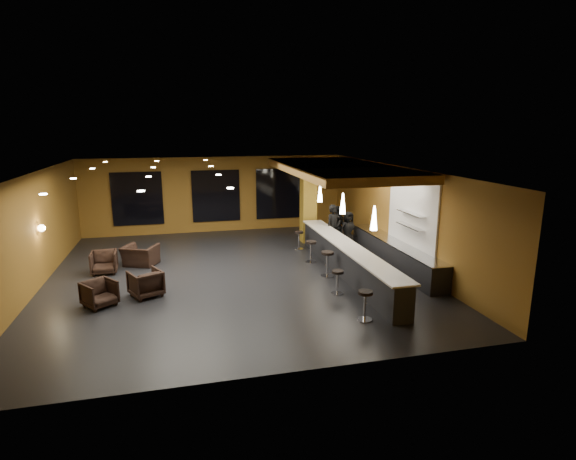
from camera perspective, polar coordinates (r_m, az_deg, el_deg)
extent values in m
cube|color=black|center=(15.40, -6.83, -5.71)|extent=(12.00, 13.00, 0.10)
cube|color=black|center=(14.65, -7.22, 7.74)|extent=(12.00, 13.00, 0.10)
cube|color=brown|center=(21.34, -9.16, 4.48)|extent=(12.00, 0.10, 3.50)
cube|color=brown|center=(8.70, -1.73, -8.10)|extent=(12.00, 0.10, 3.50)
cube|color=brown|center=(15.46, -29.87, -0.40)|extent=(0.10, 13.00, 3.50)
cube|color=brown|center=(16.72, 14.03, 1.88)|extent=(0.10, 13.00, 3.50)
cube|color=olive|center=(16.57, 6.37, 7.72)|extent=(3.60, 8.00, 0.28)
cube|color=black|center=(21.25, -18.59, 3.78)|extent=(2.20, 0.06, 2.40)
cube|color=black|center=(21.24, -9.13, 4.30)|extent=(2.20, 0.06, 2.40)
cube|color=black|center=(21.68, -1.18, 4.64)|extent=(2.20, 0.06, 2.40)
cube|color=white|center=(15.77, 15.47, 2.05)|extent=(0.06, 3.20, 2.40)
cube|color=black|center=(15.16, 7.45, -3.86)|extent=(0.60, 8.00, 1.00)
cube|color=beige|center=(15.01, 7.51, -1.94)|extent=(0.78, 8.10, 0.05)
cube|color=black|center=(16.41, 13.34, -3.04)|extent=(0.70, 6.00, 0.86)
cube|color=silver|center=(16.30, 13.43, -1.50)|extent=(0.72, 6.00, 0.03)
cube|color=silver|center=(15.61, 15.28, 0.46)|extent=(0.30, 1.50, 0.03)
cube|color=silver|center=(15.52, 15.38, 2.08)|extent=(0.30, 1.50, 0.03)
cube|color=olive|center=(19.12, 2.59, 3.64)|extent=(0.60, 0.60, 3.50)
sphere|color=#FFE5B2|center=(15.87, -28.83, 0.21)|extent=(0.22, 0.22, 0.22)
cone|color=white|center=(12.92, 10.88, 1.50)|extent=(0.20, 0.20, 0.70)
cone|color=white|center=(15.19, 6.98, 3.36)|extent=(0.20, 0.20, 0.70)
cone|color=white|center=(17.52, 4.09, 4.73)|extent=(0.20, 0.20, 0.70)
imported|color=black|center=(17.91, 5.82, 0.27)|extent=(0.79, 0.64, 1.87)
imported|color=black|center=(18.39, 6.49, 0.38)|extent=(0.98, 0.84, 1.73)
imported|color=black|center=(18.29, 7.61, -0.03)|extent=(0.86, 0.67, 1.54)
imported|color=black|center=(13.59, -22.83, -7.44)|extent=(1.11, 1.11, 0.73)
imported|color=black|center=(13.89, -17.62, -6.45)|extent=(1.13, 1.14, 0.79)
imported|color=black|center=(16.45, -22.32, -3.81)|extent=(0.86, 0.88, 0.77)
imported|color=black|center=(16.95, -18.24, -3.08)|extent=(1.42, 1.35, 0.73)
cylinder|color=silver|center=(11.98, 9.67, -11.13)|extent=(0.40, 0.40, 0.03)
cylinder|color=silver|center=(11.84, 9.74, -9.56)|extent=(0.07, 0.07, 0.70)
cylinder|color=black|center=(11.70, 9.81, -7.83)|extent=(0.38, 0.38, 0.08)
cylinder|color=silver|center=(13.61, 6.26, -7.99)|extent=(0.37, 0.37, 0.03)
cylinder|color=silver|center=(13.50, 6.30, -6.70)|extent=(0.06, 0.06, 0.64)
cylinder|color=black|center=(13.38, 6.33, -5.30)|extent=(0.35, 0.35, 0.07)
cylinder|color=silver|center=(15.08, 4.98, -5.82)|extent=(0.43, 0.43, 0.03)
cylinder|color=silver|center=(14.96, 5.01, -4.43)|extent=(0.08, 0.08, 0.76)
cylinder|color=black|center=(14.84, 5.04, -2.92)|extent=(0.41, 0.41, 0.09)
cylinder|color=silver|center=(16.52, 2.90, -4.08)|extent=(0.41, 0.41, 0.03)
cylinder|color=silver|center=(16.42, 2.92, -2.87)|extent=(0.07, 0.07, 0.72)
cylinder|color=black|center=(16.31, 2.93, -1.56)|extent=(0.39, 0.39, 0.08)
cylinder|color=silver|center=(18.23, 1.37, -2.42)|extent=(0.38, 0.38, 0.03)
cylinder|color=silver|center=(18.14, 1.38, -1.39)|extent=(0.07, 0.07, 0.66)
cylinder|color=black|center=(18.06, 1.38, -0.29)|extent=(0.36, 0.36, 0.08)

